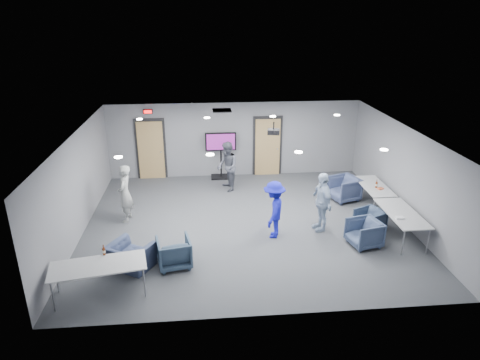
{
  "coord_description": "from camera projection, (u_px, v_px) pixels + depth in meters",
  "views": [
    {
      "loc": [
        -1.16,
        -10.87,
        5.61
      ],
      "look_at": [
        -0.13,
        0.38,
        1.2
      ],
      "focal_mm": 32.0,
      "sensor_mm": 36.0,
      "label": 1
    }
  ],
  "objects": [
    {
      "name": "door_right",
      "position": [
        267.0,
        147.0,
        15.6
      ],
      "size": [
        1.06,
        0.17,
        2.24
      ],
      "color": "black",
      "rests_on": "wall_back"
    },
    {
      "name": "table_front_left",
      "position": [
        98.0,
        267.0,
        8.9
      ],
      "size": [
        2.07,
        1.15,
        0.73
      ],
      "rotation": [
        0.0,
        0.0,
        0.18
      ],
      "color": "#BABDC0",
      "rests_on": "floor"
    },
    {
      "name": "door_left",
      "position": [
        151.0,
        150.0,
        15.24
      ],
      "size": [
        1.06,
        0.17,
        2.24
      ],
      "color": "black",
      "rests_on": "wall_back"
    },
    {
      "name": "exit_sign",
      "position": [
        148.0,
        112.0,
        14.72
      ],
      "size": [
        0.32,
        0.08,
        0.16
      ],
      "color": "black",
      "rests_on": "wall_back"
    },
    {
      "name": "bottle_right",
      "position": [
        376.0,
        185.0,
        12.78
      ],
      "size": [
        0.07,
        0.07,
        0.26
      ],
      "color": "#612910",
      "rests_on": "table_right_a"
    },
    {
      "name": "table_right_a",
      "position": [
        374.0,
        187.0,
        12.99
      ],
      "size": [
        0.72,
        1.74,
        0.73
      ],
      "rotation": [
        0.0,
        0.0,
        1.57
      ],
      "color": "#BABDC0",
      "rests_on": "floor"
    },
    {
      "name": "wrapper",
      "position": [
        400.0,
        218.0,
        10.89
      ],
      "size": [
        0.21,
        0.15,
        0.05
      ],
      "primitive_type": "cube",
      "rotation": [
        0.0,
        0.0,
        -0.05
      ],
      "color": "white",
      "rests_on": "table_right_b"
    },
    {
      "name": "person_a",
      "position": [
        125.0,
        194.0,
        12.12
      ],
      "size": [
        0.46,
        0.65,
        1.68
      ],
      "primitive_type": "imported",
      "rotation": [
        0.0,
        0.0,
        -1.66
      ],
      "color": "gray",
      "rests_on": "floor"
    },
    {
      "name": "chair_front_b",
      "position": [
        131.0,
        256.0,
        10.01
      ],
      "size": [
        1.24,
        1.2,
        0.62
      ],
      "primitive_type": "imported",
      "rotation": [
        0.0,
        0.0,
        2.61
      ],
      "color": "#36405E",
      "rests_on": "floor"
    },
    {
      "name": "floor",
      "position": [
        246.0,
        224.0,
        12.22
      ],
      "size": [
        9.0,
        9.0,
        0.0
      ],
      "primitive_type": "plane",
      "color": "#373A3E",
      "rests_on": "ground"
    },
    {
      "name": "tv_stand",
      "position": [
        221.0,
        153.0,
        15.3
      ],
      "size": [
        1.1,
        0.53,
        1.69
      ],
      "color": "black",
      "rests_on": "floor"
    },
    {
      "name": "person_b",
      "position": [
        227.0,
        167.0,
        14.25
      ],
      "size": [
        0.77,
        0.92,
        1.68
      ],
      "primitive_type": "imported",
      "rotation": [
        0.0,
        0.0,
        -1.39
      ],
      "color": "#515461",
      "rests_on": "floor"
    },
    {
      "name": "bottle_front",
      "position": [
        104.0,
        251.0,
        9.23
      ],
      "size": [
        0.06,
        0.06,
        0.24
      ],
      "color": "#612910",
      "rests_on": "table_front_left"
    },
    {
      "name": "chair_right_c",
      "position": [
        364.0,
        233.0,
        10.97
      ],
      "size": [
        0.91,
        0.9,
        0.7
      ],
      "primitive_type": "imported",
      "rotation": [
        0.0,
        0.0,
        -1.35
      ],
      "color": "#3B4966",
      "rests_on": "floor"
    },
    {
      "name": "chair_right_a",
      "position": [
        344.0,
        189.0,
        13.65
      ],
      "size": [
        1.07,
        1.05,
        0.77
      ],
      "primitive_type": "imported",
      "rotation": [
        0.0,
        0.0,
        -1.24
      ],
      "color": "#3D486A",
      "rests_on": "floor"
    },
    {
      "name": "chair_front_a",
      "position": [
        174.0,
        252.0,
        10.07
      ],
      "size": [
        0.9,
        0.92,
        0.71
      ],
      "primitive_type": "imported",
      "rotation": [
        0.0,
        0.0,
        3.34
      ],
      "color": "#35475C",
      "rests_on": "floor"
    },
    {
      "name": "ceiling",
      "position": [
        246.0,
        132.0,
        11.24
      ],
      "size": [
        9.0,
        9.0,
        0.0
      ],
      "primitive_type": "plane",
      "rotation": [
        3.14,
        0.0,
        0.0
      ],
      "color": "silver",
      "rests_on": "wall_back"
    },
    {
      "name": "wall_back",
      "position": [
        235.0,
        140.0,
        15.44
      ],
      "size": [
        9.0,
        0.02,
        2.7
      ],
      "primitive_type": "cube",
      "color": "gray",
      "rests_on": "floor"
    },
    {
      "name": "snack_box",
      "position": [
        380.0,
        189.0,
        12.71
      ],
      "size": [
        0.2,
        0.17,
        0.04
      ],
      "primitive_type": "cube",
      "rotation": [
        0.0,
        0.0,
        0.37
      ],
      "color": "#CD5B33",
      "rests_on": "table_right_a"
    },
    {
      "name": "person_c",
      "position": [
        322.0,
        202.0,
        11.62
      ],
      "size": [
        0.57,
        1.03,
        1.66
      ],
      "primitive_type": "imported",
      "rotation": [
        0.0,
        0.0,
        -1.4
      ],
      "color": "#ABC1DC",
      "rests_on": "floor"
    },
    {
      "name": "wall_right",
      "position": [
        404.0,
        174.0,
        12.11
      ],
      "size": [
        0.02,
        8.0,
        2.7
      ],
      "primitive_type": "cube",
      "color": "gray",
      "rests_on": "floor"
    },
    {
      "name": "person_d",
      "position": [
        274.0,
        210.0,
        11.27
      ],
      "size": [
        0.88,
        1.15,
        1.56
      ],
      "primitive_type": "imported",
      "rotation": [
        0.0,
        0.0,
        -1.91
      ],
      "color": "#1B1EAF",
      "rests_on": "floor"
    },
    {
      "name": "projector",
      "position": [
        274.0,
        132.0,
        12.42
      ],
      "size": [
        0.4,
        0.37,
        0.36
      ],
      "rotation": [
        0.0,
        0.0,
        -0.21
      ],
      "color": "black",
      "rests_on": "ceiling"
    },
    {
      "name": "downlights",
      "position": [
        246.0,
        133.0,
        11.24
      ],
      "size": [
        6.18,
        3.78,
        0.02
      ],
      "color": "white",
      "rests_on": "ceiling"
    },
    {
      "name": "hvac_diffuser",
      "position": [
        222.0,
        110.0,
        13.8
      ],
      "size": [
        0.6,
        0.6,
        0.03
      ],
      "primitive_type": "cube",
      "color": "black",
      "rests_on": "ceiling"
    },
    {
      "name": "chair_right_b",
      "position": [
        370.0,
        220.0,
        11.73
      ],
      "size": [
        0.9,
        0.89,
        0.62
      ],
      "primitive_type": "imported",
      "rotation": [
        0.0,
        0.0,
        -1.14
      ],
      "color": "#35445C",
      "rests_on": "floor"
    },
    {
      "name": "table_right_b",
      "position": [
        402.0,
        214.0,
        11.23
      ],
      "size": [
        0.8,
        1.91,
        0.73
      ],
      "rotation": [
        0.0,
        0.0,
        1.57
      ],
      "color": "#BABDC0",
      "rests_on": "floor"
    },
    {
      "name": "wall_left",
      "position": [
        78.0,
        185.0,
        11.35
      ],
      "size": [
        0.02,
        8.0,
        2.7
      ],
      "primitive_type": "cube",
      "color": "gray",
      "rests_on": "floor"
    },
    {
      "name": "wall_front",
      "position": [
        268.0,
        257.0,
        8.02
      ],
      "size": [
        9.0,
        0.02,
        2.7
      ],
      "primitive_type": "cube",
      "color": "gray",
      "rests_on": "floor"
    }
  ]
}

